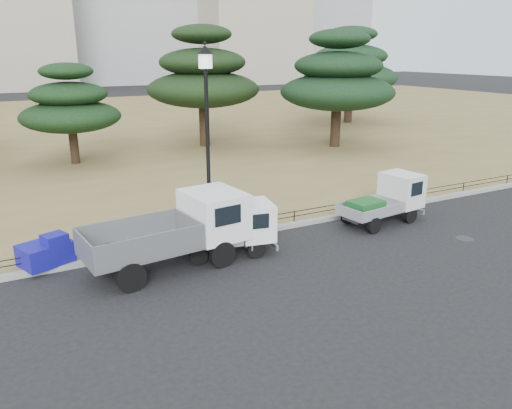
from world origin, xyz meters
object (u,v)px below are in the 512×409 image
truck_kei_front (232,229)px  truck_kei_rear (386,199)px  truck_large (176,229)px  street_lamp (207,111)px  tarp_pile (47,252)px

truck_kei_front → truck_kei_rear: 6.45m
truck_kei_rear → truck_large: bearing=173.9°
truck_large → truck_kei_front: 1.90m
truck_large → truck_kei_rear: size_ratio=1.42×
truck_large → street_lamp: 3.98m
truck_kei_rear → street_lamp: street_lamp is taller
street_lamp → truck_kei_rear: bearing=-12.1°
truck_large → truck_kei_rear: (8.32, 0.18, -0.29)m
truck_large → truck_kei_front: size_ratio=1.53×
truck_kei_rear → tarp_pile: (-11.83, 1.41, -0.36)m
truck_kei_front → tarp_pile: (-5.38, 1.53, -0.30)m
truck_kei_rear → street_lamp: (-6.59, 1.41, 3.49)m
truck_large → truck_kei_front: truck_large is taller
truck_large → truck_kei_front: (1.87, 0.06, -0.36)m
truck_large → tarp_pile: 3.91m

